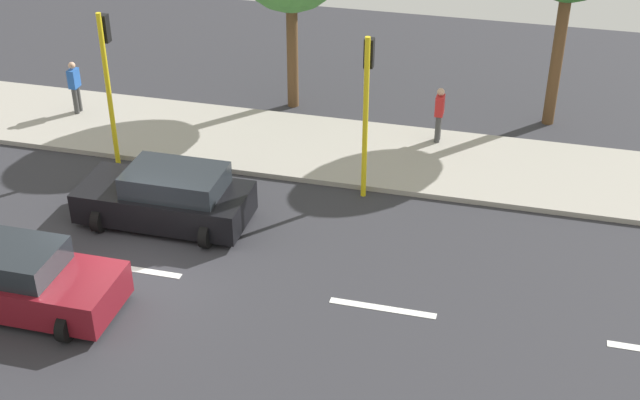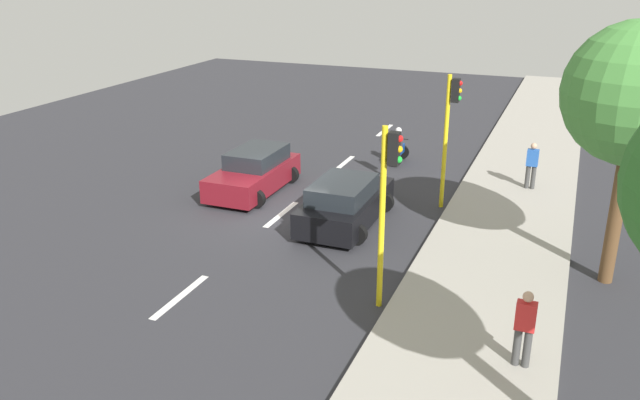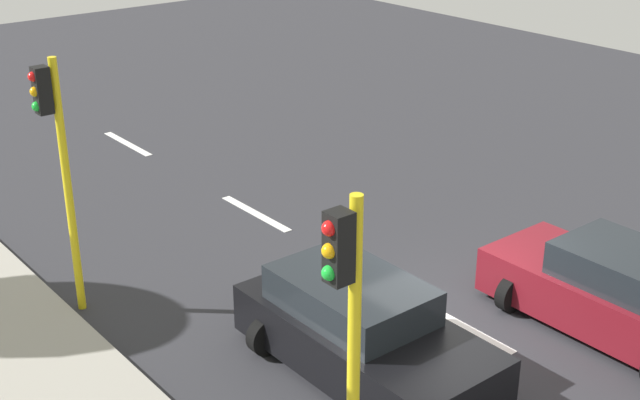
{
  "view_description": "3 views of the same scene",
  "coord_description": "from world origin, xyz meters",
  "px_view_note": "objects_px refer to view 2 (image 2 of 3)",
  "views": [
    {
      "loc": [
        -15.18,
        -8.47,
        11.92
      ],
      "look_at": [
        1.68,
        -4.13,
        1.56
      ],
      "focal_mm": 48.75,
      "sensor_mm": 36.0,
      "label": 1
    },
    {
      "loc": [
        8.63,
        -18.13,
        8.0
      ],
      "look_at": [
        1.99,
        -1.52,
        1.31
      ],
      "focal_mm": 36.64,
      "sensor_mm": 36.0,
      "label": 2
    },
    {
      "loc": [
        9.89,
        8.46,
        7.71
      ],
      "look_at": [
        0.99,
        -2.52,
        1.73
      ],
      "focal_mm": 48.67,
      "sensor_mm": 36.0,
      "label": 3
    }
  ],
  "objects_px": {
    "street_tree_center": "(636,95)",
    "motorcycle": "(398,148)",
    "car_black": "(345,203)",
    "pedestrian_near_signal": "(525,326)",
    "traffic_light_corner": "(387,193)",
    "traffic_light_midblock": "(450,123)",
    "car_maroon": "(254,172)",
    "pedestrian_by_tree": "(532,164)"
  },
  "relations": [
    {
      "from": "traffic_light_corner",
      "to": "traffic_light_midblock",
      "type": "distance_m",
      "value": 7.23
    },
    {
      "from": "traffic_light_corner",
      "to": "car_maroon",
      "type": "bearing_deg",
      "value": 136.86
    },
    {
      "from": "pedestrian_near_signal",
      "to": "traffic_light_corner",
      "type": "xyz_separation_m",
      "value": [
        -3.38,
        1.53,
        1.87
      ]
    },
    {
      "from": "car_black",
      "to": "street_tree_center",
      "type": "distance_m",
      "value": 8.83
    },
    {
      "from": "pedestrian_near_signal",
      "to": "pedestrian_by_tree",
      "type": "distance_m",
      "value": 11.42
    },
    {
      "from": "traffic_light_corner",
      "to": "traffic_light_midblock",
      "type": "bearing_deg",
      "value": 90.0
    },
    {
      "from": "street_tree_center",
      "to": "car_black",
      "type": "bearing_deg",
      "value": 171.61
    },
    {
      "from": "pedestrian_near_signal",
      "to": "pedestrian_by_tree",
      "type": "xyz_separation_m",
      "value": [
        -0.83,
        11.39,
        0.0
      ]
    },
    {
      "from": "car_maroon",
      "to": "pedestrian_near_signal",
      "type": "distance_m",
      "value": 12.77
    },
    {
      "from": "pedestrian_near_signal",
      "to": "traffic_light_midblock",
      "type": "distance_m",
      "value": 9.57
    },
    {
      "from": "car_maroon",
      "to": "street_tree_center",
      "type": "xyz_separation_m",
      "value": [
        11.77,
        -2.85,
        4.21
      ]
    },
    {
      "from": "car_maroon",
      "to": "street_tree_center",
      "type": "relative_size",
      "value": 0.64
    },
    {
      "from": "pedestrian_by_tree",
      "to": "traffic_light_midblock",
      "type": "relative_size",
      "value": 0.38
    },
    {
      "from": "motorcycle",
      "to": "pedestrian_near_signal",
      "type": "distance_m",
      "value": 14.47
    },
    {
      "from": "motorcycle",
      "to": "pedestrian_near_signal",
      "type": "height_order",
      "value": "pedestrian_near_signal"
    },
    {
      "from": "pedestrian_by_tree",
      "to": "traffic_light_corner",
      "type": "distance_m",
      "value": 10.36
    },
    {
      "from": "traffic_light_midblock",
      "to": "car_black",
      "type": "bearing_deg",
      "value": -134.6
    },
    {
      "from": "car_black",
      "to": "traffic_light_corner",
      "type": "xyz_separation_m",
      "value": [
        2.62,
        -4.57,
        2.22
      ]
    },
    {
      "from": "pedestrian_by_tree",
      "to": "street_tree_center",
      "type": "xyz_separation_m",
      "value": [
        2.5,
        -6.42,
        3.87
      ]
    },
    {
      "from": "traffic_light_midblock",
      "to": "street_tree_center",
      "type": "bearing_deg",
      "value": -36.89
    },
    {
      "from": "traffic_light_midblock",
      "to": "traffic_light_corner",
      "type": "bearing_deg",
      "value": -90.0
    },
    {
      "from": "traffic_light_corner",
      "to": "traffic_light_midblock",
      "type": "relative_size",
      "value": 1.0
    },
    {
      "from": "traffic_light_corner",
      "to": "street_tree_center",
      "type": "height_order",
      "value": "street_tree_center"
    },
    {
      "from": "traffic_light_midblock",
      "to": "motorcycle",
      "type": "bearing_deg",
      "value": 123.08
    },
    {
      "from": "car_maroon",
      "to": "car_black",
      "type": "distance_m",
      "value": 4.44
    },
    {
      "from": "car_black",
      "to": "car_maroon",
      "type": "bearing_deg",
      "value": 157.19
    },
    {
      "from": "car_black",
      "to": "traffic_light_corner",
      "type": "height_order",
      "value": "traffic_light_corner"
    },
    {
      "from": "pedestrian_by_tree",
      "to": "traffic_light_midblock",
      "type": "bearing_deg",
      "value": -134.1
    },
    {
      "from": "car_maroon",
      "to": "motorcycle",
      "type": "bearing_deg",
      "value": 53.34
    },
    {
      "from": "motorcycle",
      "to": "traffic_light_corner",
      "type": "xyz_separation_m",
      "value": [
        2.81,
        -11.54,
        2.29
      ]
    },
    {
      "from": "street_tree_center",
      "to": "pedestrian_near_signal",
      "type": "bearing_deg",
      "value": -108.62
    },
    {
      "from": "pedestrian_near_signal",
      "to": "motorcycle",
      "type": "bearing_deg",
      "value": 115.33
    },
    {
      "from": "street_tree_center",
      "to": "motorcycle",
      "type": "bearing_deg",
      "value": 134.13
    },
    {
      "from": "motorcycle",
      "to": "traffic_light_corner",
      "type": "distance_m",
      "value": 12.1
    },
    {
      "from": "motorcycle",
      "to": "pedestrian_near_signal",
      "type": "xyz_separation_m",
      "value": [
        6.19,
        -13.07,
        0.42
      ]
    },
    {
      "from": "car_maroon",
      "to": "motorcycle",
      "type": "height_order",
      "value": "motorcycle"
    },
    {
      "from": "traffic_light_corner",
      "to": "traffic_light_midblock",
      "type": "xyz_separation_m",
      "value": [
        0.0,
        7.23,
        0.0
      ]
    },
    {
      "from": "car_black",
      "to": "pedestrian_by_tree",
      "type": "bearing_deg",
      "value": 45.65
    },
    {
      "from": "motorcycle",
      "to": "traffic_light_midblock",
      "type": "xyz_separation_m",
      "value": [
        2.81,
        -4.31,
        2.29
      ]
    },
    {
      "from": "car_maroon",
      "to": "traffic_light_corner",
      "type": "distance_m",
      "value": 9.47
    },
    {
      "from": "pedestrian_by_tree",
      "to": "traffic_light_corner",
      "type": "relative_size",
      "value": 0.38
    },
    {
      "from": "car_maroon",
      "to": "car_black",
      "type": "xyz_separation_m",
      "value": [
        4.09,
        -1.72,
        0.0
      ]
    }
  ]
}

